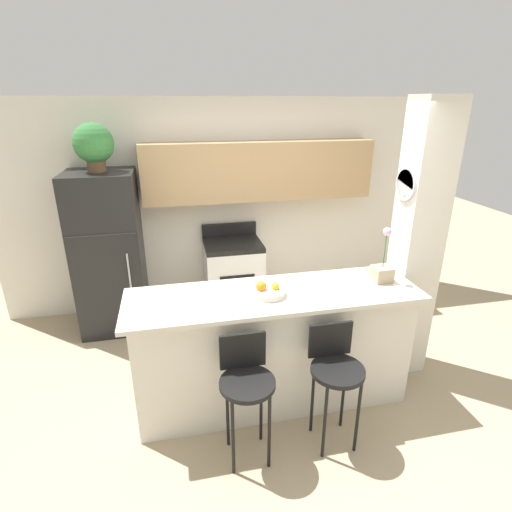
# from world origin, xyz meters

# --- Properties ---
(ground_plane) EXTENTS (14.00, 14.00, 0.00)m
(ground_plane) POSITION_xyz_m (0.00, 0.00, 0.00)
(ground_plane) COLOR tan
(wall_back) EXTENTS (5.60, 0.38, 2.55)m
(wall_back) POSITION_xyz_m (0.11, 1.96, 1.46)
(wall_back) COLOR silver
(wall_back) RESTS_ON ground_plane
(pillar_right) EXTENTS (0.38, 0.32, 2.55)m
(pillar_right) POSITION_xyz_m (1.38, 0.23, 1.28)
(pillar_right) COLOR silver
(pillar_right) RESTS_ON ground_plane
(counter_bar) EXTENTS (2.39, 0.70, 1.05)m
(counter_bar) POSITION_xyz_m (0.00, 0.00, 0.53)
(counter_bar) COLOR silver
(counter_bar) RESTS_ON ground_plane
(refrigerator) EXTENTS (0.72, 0.71, 1.81)m
(refrigerator) POSITION_xyz_m (-1.48, 1.64, 0.91)
(refrigerator) COLOR black
(refrigerator) RESTS_ON ground_plane
(stove_range) EXTENTS (0.68, 0.59, 1.07)m
(stove_range) POSITION_xyz_m (-0.07, 1.70, 0.46)
(stove_range) COLOR white
(stove_range) RESTS_ON ground_plane
(bar_stool_left) EXTENTS (0.40, 0.40, 0.96)m
(bar_stool_left) POSITION_xyz_m (-0.34, -0.52, 0.65)
(bar_stool_left) COLOR black
(bar_stool_left) RESTS_ON ground_plane
(bar_stool_right) EXTENTS (0.40, 0.40, 0.96)m
(bar_stool_right) POSITION_xyz_m (0.34, -0.52, 0.65)
(bar_stool_right) COLOR black
(bar_stool_right) RESTS_ON ground_plane
(potted_plant_on_fridge) EXTENTS (0.40, 0.40, 0.49)m
(potted_plant_on_fridge) POSITION_xyz_m (-1.48, 1.64, 2.09)
(potted_plant_on_fridge) COLOR brown
(potted_plant_on_fridge) RESTS_ON refrigerator
(orchid_vase) EXTENTS (0.15, 0.15, 0.48)m
(orchid_vase) POSITION_xyz_m (0.96, 0.03, 1.16)
(orchid_vase) COLOR tan
(orchid_vase) RESTS_ON counter_bar
(fruit_bowl) EXTENTS (0.27, 0.27, 0.12)m
(fruit_bowl) POSITION_xyz_m (-0.06, -0.03, 1.09)
(fruit_bowl) COLOR silver
(fruit_bowl) RESTS_ON counter_bar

